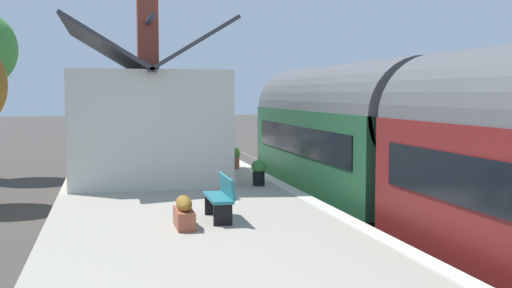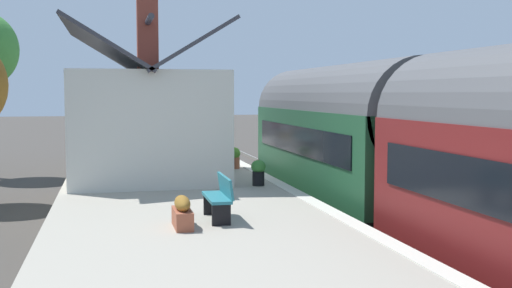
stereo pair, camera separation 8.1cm
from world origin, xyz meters
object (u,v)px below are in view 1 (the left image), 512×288
object	(u,v)px
train	(418,151)
planter_edge_far	(259,172)
planter_by_door	(162,140)
bench_mid_platform	(221,196)
planter_edge_near	(184,212)
bench_near_building	(161,142)
station_building	(146,121)
planter_under_sign	(97,138)
planter_bench_left	(128,142)
station_sign_board	(215,127)
planter_corner_building	(147,145)
lamp_post_platform	(198,97)
planter_bench_right	(234,157)

from	to	relation	value
train	planter_edge_far	bearing A→B (deg)	35.48
train	planter_by_door	size ratio (longest dim) A/B	26.12
bench_mid_platform	planter_edge_near	distance (m)	0.99
bench_near_building	planter_edge_near	bearing A→B (deg)	176.90
station_building	planter_by_door	size ratio (longest dim) A/B	8.15
train	planter_under_sign	bearing A→B (deg)	22.97
planter_bench_left	station_sign_board	bearing A→B (deg)	-143.73
train	station_building	distance (m)	8.42
planter_edge_near	station_sign_board	distance (m)	12.92
bench_mid_platform	planter_corner_building	distance (m)	13.52
planter_edge_near	station_sign_board	world-z (taller)	station_sign_board
bench_near_building	bench_mid_platform	size ratio (longest dim) A/B	1.01
planter_edge_near	planter_under_sign	size ratio (longest dim) A/B	1.11
bench_near_building	planter_by_door	world-z (taller)	bench_near_building
bench_mid_platform	lamp_post_platform	world-z (taller)	lamp_post_platform
train	bench_mid_platform	xyz separation A→B (m)	(-0.52, 4.54, -0.77)
station_building	lamp_post_platform	distance (m)	10.24
train	station_sign_board	size ratio (longest dim) A/B	12.44
planter_under_sign	planter_corner_building	bearing A→B (deg)	-152.56
bench_near_building	planter_bench_right	world-z (taller)	bench_near_building
planter_bench_left	planter_edge_near	bearing A→B (deg)	-178.42
planter_bench_left	planter_bench_right	size ratio (longest dim) A/B	0.99
train	planter_bench_left	distance (m)	16.94
planter_by_door	planter_corner_building	bearing A→B (deg)	164.87
lamp_post_platform	planter_under_sign	bearing A→B (deg)	79.74
planter_under_sign	planter_by_door	bearing A→B (deg)	-104.00
planter_by_door	station_building	bearing A→B (deg)	172.48
planter_by_door	planter_corner_building	xyz separation A→B (m)	(-3.17, 0.86, 0.04)
station_building	bench_mid_platform	bearing A→B (deg)	-171.29
planter_by_door	planter_under_sign	bearing A→B (deg)	76.00
planter_corner_building	planter_bench_right	world-z (taller)	planter_bench_right
station_sign_board	planter_edge_near	bearing A→B (deg)	167.74
bench_near_building	lamp_post_platform	size ratio (longest dim) A/B	0.43
station_sign_board	bench_near_building	bearing A→B (deg)	38.75
planter_bench_left	lamp_post_platform	size ratio (longest dim) A/B	0.22
planter_bench_left	planter_bench_right	bearing A→B (deg)	-158.39
planter_by_door	planter_bench_left	distance (m)	1.56
bench_mid_platform	planter_edge_near	world-z (taller)	bench_mid_platform
station_building	planter_by_door	world-z (taller)	station_building
station_building	planter_edge_far	xyz separation A→B (m)	(-2.46, -2.86, -1.30)
planter_by_door	planter_bench_right	size ratio (longest dim) A/B	1.03
bench_near_building	bench_mid_platform	distance (m)	14.44
bench_near_building	station_building	bearing A→B (deg)	172.18
bench_mid_platform	station_sign_board	distance (m)	12.21
planter_bench_left	planter_under_sign	distance (m)	1.68
planter_bench_left	planter_edge_far	bearing A→B (deg)	-165.63
station_building	lamp_post_platform	size ratio (longest dim) A/B	1.84
planter_under_sign	planter_edge_far	bearing A→B (deg)	-161.25
planter_corner_building	lamp_post_platform	distance (m)	4.41
planter_corner_building	planter_bench_left	bearing A→B (deg)	13.16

